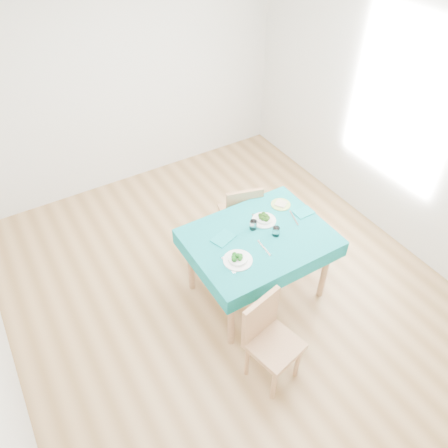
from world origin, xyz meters
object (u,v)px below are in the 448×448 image
bowl_far (264,218)px  chair_near (275,343)px  bowl_near (238,258)px  table (257,265)px  side_plate (281,205)px  chair_far (239,211)px

bowl_far → chair_near: bearing=-119.8°
bowl_near → table: bearing=25.1°
bowl_near → side_plate: bearing=28.3°
chair_far → chair_near: bearing=83.4°
bowl_far → table: bearing=-136.2°
side_plate → chair_far: bearing=115.1°
bowl_near → side_plate: bowl_near is taller
chair_far → side_plate: (0.20, -0.42, 0.29)m
bowl_near → bowl_far: size_ratio=1.10×
table → bowl_far: 0.46m
chair_far → bowl_far: size_ratio=4.16×
chair_far → bowl_near: 1.04m
chair_far → bowl_near: size_ratio=3.78×
table → bowl_near: size_ratio=5.03×
bowl_near → side_plate: 0.85m
bowl_far → chair_far: bearing=81.9°
bowl_near → bowl_far: bearing=32.0°
table → side_plate: size_ratio=6.66×
chair_far → side_plate: 0.55m
table → bowl_near: 0.55m
bowl_near → side_plate: size_ratio=1.32×
side_plate → chair_near: bearing=-127.6°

